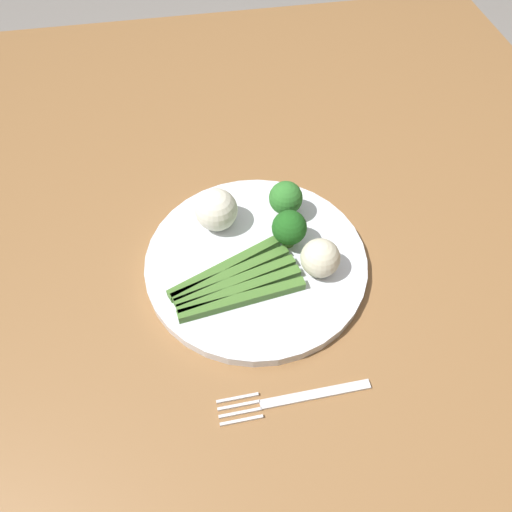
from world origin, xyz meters
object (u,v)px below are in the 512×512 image
(dining_table, at_px, (272,275))
(fork, at_px, (293,399))
(asparagus_bundle, at_px, (235,283))
(broccoli_front, at_px, (286,198))
(broccoli_outer_edge, at_px, (289,228))
(cauliflower_mid, at_px, (320,258))
(cauliflower_front_left, at_px, (216,210))
(plate, at_px, (256,262))

(dining_table, xyz_separation_m, fork, (-0.23, 0.02, 0.11))
(dining_table, bearing_deg, asparagus_bundle, 143.24)
(dining_table, bearing_deg, broccoli_front, -50.21)
(broccoli_front, xyz_separation_m, broccoli_outer_edge, (-0.05, 0.01, -0.00))
(asparagus_bundle, distance_m, broccoli_outer_edge, 0.09)
(broccoli_outer_edge, height_order, cauliflower_mid, broccoli_outer_edge)
(broccoli_front, bearing_deg, cauliflower_front_left, 90.61)
(dining_table, bearing_deg, cauliflower_front_left, 79.30)
(asparagus_bundle, relative_size, broccoli_front, 3.03)
(asparagus_bundle, relative_size, cauliflower_front_left, 2.95)
(asparagus_bundle, height_order, cauliflower_mid, cauliflower_mid)
(broccoli_outer_edge, bearing_deg, fork, 169.36)
(asparagus_bundle, height_order, broccoli_front, broccoli_front)
(cauliflower_mid, height_order, cauliflower_front_left, cauliflower_front_left)
(broccoli_front, xyz_separation_m, cauliflower_front_left, (-0.00, 0.09, -0.00))
(fork, bearing_deg, broccoli_outer_edge, -101.87)
(dining_table, height_order, cauliflower_front_left, cauliflower_front_left)
(cauliflower_mid, bearing_deg, plate, 67.47)
(cauliflower_mid, xyz_separation_m, cauliflower_front_left, (0.09, 0.11, 0.00))
(asparagus_bundle, distance_m, cauliflower_mid, 0.11)
(dining_table, bearing_deg, cauliflower_mid, -153.88)
(dining_table, xyz_separation_m, plate, (-0.05, 0.03, 0.11))
(cauliflower_mid, bearing_deg, fork, 156.54)
(dining_table, distance_m, plate, 0.13)
(asparagus_bundle, distance_m, broccoli_front, 0.13)
(asparagus_bundle, bearing_deg, broccoli_front, 36.12)
(asparagus_bundle, height_order, fork, asparagus_bundle)
(plate, height_order, broccoli_front, broccoli_front)
(asparagus_bundle, xyz_separation_m, broccoli_front, (0.10, -0.08, 0.02))
(plate, distance_m, asparagus_bundle, 0.05)
(plate, bearing_deg, broccoli_outer_edge, -69.91)
(dining_table, height_order, fork, fork)
(broccoli_outer_edge, height_order, fork, broccoli_outer_edge)
(fork, bearing_deg, asparagus_bundle, -75.85)
(broccoli_front, distance_m, fork, 0.25)
(cauliflower_front_left, height_order, fork, cauliflower_front_left)
(broccoli_front, height_order, broccoli_outer_edge, same)
(broccoli_front, relative_size, cauliflower_mid, 1.13)
(dining_table, height_order, broccoli_outer_edge, broccoli_outer_edge)
(dining_table, relative_size, fork, 7.13)
(cauliflower_front_left, relative_size, fork, 0.33)
(plate, relative_size, broccoli_front, 5.17)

